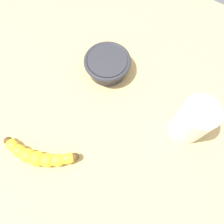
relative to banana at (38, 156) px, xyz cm
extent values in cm
cube|color=tan|center=(-11.31, -15.77, -3.42)|extent=(120.00, 120.00, 3.00)
ellipsoid|color=yellow|center=(7.28, 1.57, 0.00)|extent=(4.14, 3.15, 2.69)
ellipsoid|color=yellow|center=(4.73, 1.68, 0.00)|extent=(3.93, 3.19, 3.07)
ellipsoid|color=yellow|center=(2.20, 1.40, 0.00)|extent=(4.42, 4.12, 3.45)
ellipsoid|color=yellow|center=(-0.26, 0.72, 0.00)|extent=(4.92, 4.92, 3.84)
ellipsoid|color=yellow|center=(-2.58, -0.35, 0.00)|extent=(5.03, 4.88, 3.45)
ellipsoid|color=yellow|center=(-4.71, -1.76, 0.00)|extent=(4.91, 4.78, 3.07)
ellipsoid|color=yellow|center=(-6.58, -3.50, 0.00)|extent=(4.57, 4.64, 2.69)
sphere|color=#513819|center=(9.00, 1.35, 0.00)|extent=(2.11, 2.11, 2.11)
sphere|color=#513819|center=(-7.75, -4.77, 0.00)|extent=(2.11, 2.11, 2.11)
cylinder|color=silver|center=(-27.50, -27.07, 4.55)|extent=(8.57, 8.57, 12.93)
cylinder|color=#EBC26E|center=(-27.50, -27.07, 4.10)|extent=(8.07, 8.07, 11.54)
cylinder|color=#2D2D33|center=(0.06, -31.23, 0.72)|extent=(11.35, 11.35, 5.27)
torus|color=#2D2D33|center=(0.06, -31.23, 2.75)|extent=(13.54, 13.54, 1.20)
camera|label=1|loc=(-20.36, -2.37, 52.66)|focal=33.73mm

